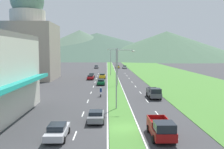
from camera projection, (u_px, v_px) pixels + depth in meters
ground_plane at (123, 129)px, 28.29m from camera, size 600.00×600.00×0.00m
grass_median at (112, 76)px, 88.02m from camera, size 3.20×240.00×0.06m
grass_verge_right at (172, 76)px, 88.42m from camera, size 24.00×240.00×0.06m
lane_dash_left_2 at (75, 135)px, 25.99m from camera, size 0.16×2.80×0.01m
lane_dash_left_3 at (83, 114)px, 34.85m from camera, size 0.16×2.80×0.01m
lane_dash_left_4 at (88, 101)px, 43.70m from camera, size 0.16×2.80×0.01m
lane_dash_left_5 at (91, 93)px, 52.56m from camera, size 0.16×2.80×0.01m
lane_dash_left_6 at (93, 87)px, 61.42m from camera, size 0.16×2.80×0.01m
lane_dash_left_7 at (95, 82)px, 70.27m from camera, size 0.16×2.80×0.01m
lane_dash_left_8 at (96, 79)px, 79.13m from camera, size 0.16×2.80×0.01m
lane_dash_left_9 at (97, 76)px, 87.99m from camera, size 0.16×2.80×0.01m
lane_dash_left_10 at (98, 74)px, 96.84m from camera, size 0.16×2.80×0.01m
lane_dash_right_2 at (174, 135)px, 26.19m from camera, size 0.16×2.80×0.01m
lane_dash_right_3 at (157, 114)px, 35.05m from camera, size 0.16×2.80×0.01m
lane_dash_right_4 at (147, 101)px, 43.90m from camera, size 0.16×2.80×0.01m
lane_dash_right_5 at (140, 93)px, 52.76m from camera, size 0.16×2.80×0.01m
lane_dash_right_6 at (136, 87)px, 61.62m from camera, size 0.16×2.80×0.01m
lane_dash_right_7 at (132, 82)px, 70.47m from camera, size 0.16×2.80×0.01m
lane_dash_right_8 at (129, 79)px, 79.33m from camera, size 0.16×2.80×0.01m
lane_dash_right_9 at (127, 76)px, 88.19m from camera, size 0.16×2.80×0.01m
lane_dash_right_10 at (125, 74)px, 97.04m from camera, size 0.16×2.80×0.01m
edge_line_median_left at (107, 76)px, 87.99m from camera, size 0.16×240.00×0.01m
edge_line_median_right at (117, 76)px, 88.05m from camera, size 0.16×240.00×0.01m
domed_building at (29, 41)px, 76.94m from camera, size 16.13×16.13×28.51m
midrise_colored at (37, 48)px, 105.63m from camera, size 12.52×12.52×19.68m
hill_far_left at (80, 44)px, 285.58m from camera, size 141.52×141.52×31.77m
hill_far_center at (97, 46)px, 299.51m from camera, size 222.93×222.93×29.48m
hill_far_right at (166, 45)px, 251.26m from camera, size 156.60×156.60×27.79m
street_lamp_near at (118, 75)px, 37.56m from camera, size 2.81×0.35×8.88m
street_lamp_mid at (116, 64)px, 63.31m from camera, size 2.77×0.28×9.25m
street_lamp_far at (112, 61)px, 89.03m from camera, size 3.19×0.44×8.96m
car_0 at (57, 131)px, 25.15m from camera, size 1.98×4.75×1.46m
car_1 at (96, 67)px, 125.29m from camera, size 1.90×4.72×1.53m
car_2 at (92, 75)px, 82.44m from camera, size 1.90×4.52×1.41m
car_4 at (102, 76)px, 79.33m from camera, size 2.04×4.34×1.53m
car_5 at (101, 82)px, 64.77m from camera, size 1.99×4.49×1.46m
car_6 at (91, 77)px, 76.58m from camera, size 2.02×4.57×1.39m
car_7 at (117, 67)px, 126.85m from camera, size 1.94×4.60×1.47m
car_8 at (96, 116)px, 30.90m from camera, size 2.01×4.26×1.41m
car_9 at (125, 67)px, 124.58m from camera, size 1.97×4.28×1.48m
pickup_truck_0 at (154, 93)px, 46.26m from camera, size 2.18×5.40×2.00m
pickup_truck_1 at (161, 129)px, 24.96m from camera, size 2.18×5.40×2.00m
motorcycle_rider at (101, 93)px, 48.17m from camera, size 0.36×2.00×1.80m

